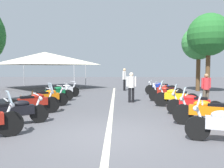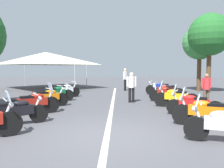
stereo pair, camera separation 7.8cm
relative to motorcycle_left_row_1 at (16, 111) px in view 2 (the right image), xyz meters
name	(u,v)px [view 2 (the right image)]	position (x,y,z in m)	size (l,w,h in m)	color
ground_plane	(107,136)	(-1.07, -2.98, -0.45)	(80.00, 80.00, 0.00)	#4C4C51
lane_centre_stripe	(112,107)	(3.45, -2.98, -0.45)	(20.28, 0.16, 0.01)	beige
motorcycle_left_row_1	(16,111)	(0.00, 0.00, 0.00)	(1.28, 1.84, 0.99)	black
motorcycle_left_row_2	(33,103)	(1.71, 0.05, 0.03)	(1.33, 1.83, 1.22)	black
motorcycle_left_row_3	(48,98)	(3.39, 0.01, 0.01)	(1.36, 1.74, 1.00)	black
motorcycle_left_row_4	(56,93)	(5.27, 0.13, 0.00)	(1.07, 1.85, 0.99)	black
motorcycle_left_row_5	(65,90)	(6.92, 0.03, 0.00)	(1.32, 1.72, 0.99)	black
motorcycle_right_row_1	(206,112)	(-0.03, -6.02, 0.03)	(1.01, 2.06, 1.22)	black
motorcycle_right_row_2	(193,104)	(1.66, -6.15, 0.01)	(0.96, 2.01, 1.19)	black
motorcycle_right_row_3	(176,97)	(3.55, -5.94, 0.03)	(0.95, 1.97, 1.23)	black
motorcycle_right_row_4	(167,94)	(5.25, -5.90, 0.00)	(0.99, 1.89, 0.99)	black
motorcycle_right_row_5	(166,91)	(6.78, -6.17, 0.01)	(0.95, 1.99, 1.00)	black
motorcycle_right_row_6	(161,88)	(8.52, -6.17, 0.02)	(0.86, 2.09, 1.01)	black
traffic_cone_0	(33,96)	(5.38, 1.45, -0.16)	(0.36, 0.36, 0.61)	orange
traffic_cone_1	(21,102)	(3.18, 1.16, -0.16)	(0.36, 0.36, 0.61)	orange
bystander_0	(131,85)	(5.03, -3.97, 0.48)	(0.32, 0.53, 1.59)	black
bystander_1	(206,87)	(4.25, -7.60, 0.45)	(0.32, 0.51, 1.55)	brown
bystander_2	(125,77)	(11.43, -3.81, 0.61)	(0.52, 0.32, 1.79)	black
roadside_tree_1	(210,35)	(10.00, -9.88, 3.76)	(3.06, 3.06, 5.77)	brown
roadside_tree_2	(200,43)	(11.16, -9.58, 3.29)	(2.62, 2.62, 5.09)	brown
event_tent	(46,58)	(13.01, 3.09, 2.20)	(6.98, 6.98, 3.20)	beige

